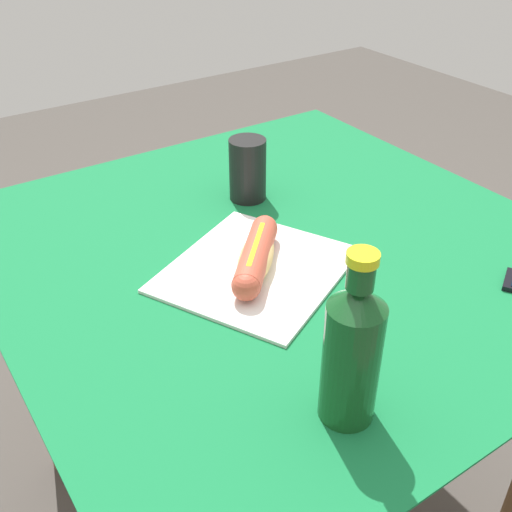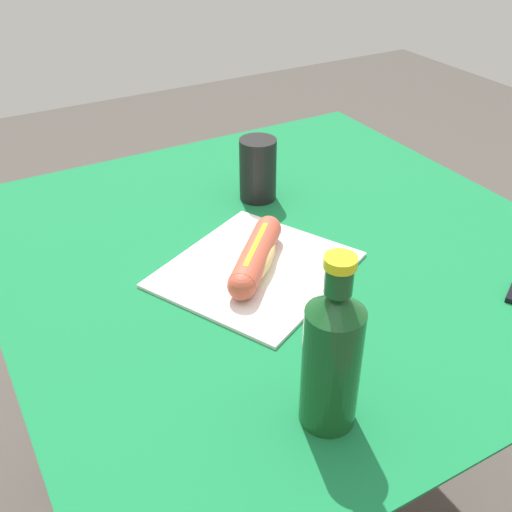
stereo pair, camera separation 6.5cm
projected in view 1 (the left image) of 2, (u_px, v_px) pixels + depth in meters
ground_plane at (273, 500)px, 1.49m from camera, size 6.00×6.00×0.00m
dining_table at (278, 305)px, 1.16m from camera, size 0.97×1.00×0.74m
paper_wrapper at (256, 270)px, 1.02m from camera, size 0.38×0.37×0.01m
hot_dog at (256, 256)px, 1.00m from camera, size 0.17×0.17×0.05m
soda_bottle at (352, 351)px, 0.71m from camera, size 0.07×0.07×0.24m
drinking_cup at (248, 170)px, 1.20m from camera, size 0.07×0.07×0.12m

